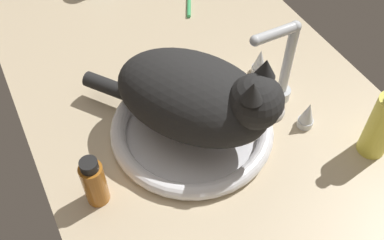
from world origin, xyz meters
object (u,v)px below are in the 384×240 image
object	(u,v)px
sink_basin	(192,128)
faucet	(282,72)
cat	(201,98)
amber_bottle	(94,182)
soap_pump_bottle	(382,125)

from	to	relation	value
sink_basin	faucet	world-z (taller)	faucet
sink_basin	cat	world-z (taller)	cat
faucet	amber_bottle	bearing A→B (deg)	-82.54
amber_bottle	cat	bearing A→B (deg)	100.29
sink_basin	cat	distance (cm)	9.76
faucet	soap_pump_bottle	bearing A→B (deg)	23.99
soap_pump_bottle	cat	bearing A→B (deg)	-122.80
cat	amber_bottle	world-z (taller)	cat
soap_pump_bottle	amber_bottle	size ratio (longest dim) A/B	1.69
cat	soap_pump_bottle	distance (cm)	33.44
cat	faucet	bearing A→B (deg)	94.10
cat	soap_pump_bottle	bearing A→B (deg)	57.20
faucet	amber_bottle	world-z (taller)	faucet
sink_basin	faucet	xyz separation A→B (cm)	(0.00, 20.35, 6.47)
amber_bottle	sink_basin	bearing A→B (deg)	104.27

